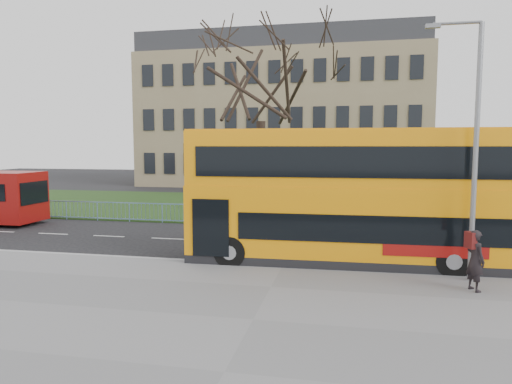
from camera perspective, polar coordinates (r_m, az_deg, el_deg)
ground at (r=17.88m, az=4.09°, el=-8.19°), size 120.00×120.00×0.00m
pavement at (r=11.50m, az=-0.37°, el=-15.93°), size 80.00×10.50×0.12m
kerb at (r=16.37m, az=3.39°, el=-9.25°), size 80.00×0.20×0.14m
grass_verge at (r=31.87m, az=7.37°, el=-1.97°), size 80.00×15.40×0.08m
guard_railing at (r=24.20m, az=6.10°, el=-3.19°), size 40.00×0.12×1.10m
bare_tree at (r=27.82m, az=0.62°, el=11.08°), size 9.52×9.52×13.60m
civic_building at (r=52.77m, az=3.60°, el=8.69°), size 30.00×15.00×14.00m
yellow_bus at (r=16.78m, az=11.51°, el=-0.21°), size 11.61×3.06×4.84m
pedestrian at (r=14.76m, az=25.72°, el=-7.72°), size 0.67×0.77×1.79m
street_lamp at (r=15.46m, az=25.45°, el=5.75°), size 1.68×0.18×7.91m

